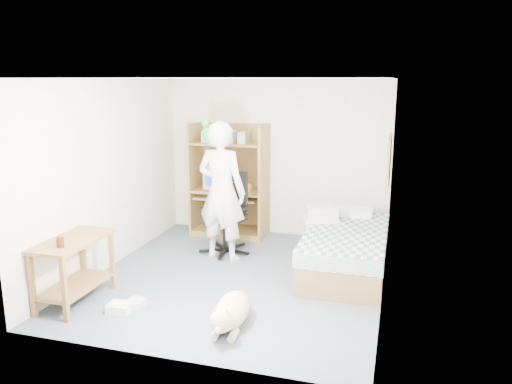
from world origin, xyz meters
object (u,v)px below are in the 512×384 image
office_chair (227,224)px  printer_cart (321,232)px  computer_hutch (230,185)px  person (222,192)px  side_desk (74,261)px  dog (231,312)px  bed (346,250)px

office_chair → printer_cart: office_chair is taller
computer_hutch → office_chair: size_ratio=1.53×
office_chair → printer_cart: bearing=14.6°
office_chair → person: 0.64m
office_chair → printer_cart: 1.37m
computer_hutch → printer_cart: size_ratio=3.07×
office_chair → person: size_ratio=0.60×
computer_hutch → printer_cart: computer_hutch is taller
computer_hutch → person: 1.19m
person → side_desk: bearing=68.1°
side_desk → printer_cart: 3.30m
dog → printer_cart: size_ratio=1.78×
bed → person: size_ratio=1.04×
bed → office_chair: office_chair is taller
bed → printer_cart: bearing=135.7°
bed → dog: bearing=-117.0°
computer_hutch → bed: (2.00, -1.12, -0.53)m
person → printer_cart: 1.51m
bed → office_chair: 1.79m
bed → dog: bed is taller
side_desk → person: bearing=57.9°
dog → printer_cart: printer_cart is taller
dog → office_chair: bearing=106.3°
office_chair → dog: bearing=-59.6°
bed → dog: size_ratio=1.94×
computer_hutch → person: person is taller
computer_hutch → office_chair: bearing=-74.3°
side_desk → office_chair: (1.08, 2.10, -0.07)m
printer_cart → side_desk: bearing=-156.0°
side_desk → dog: side_desk is taller
bed → side_desk: bearing=-147.5°
computer_hutch → bed: bearing=-29.3°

